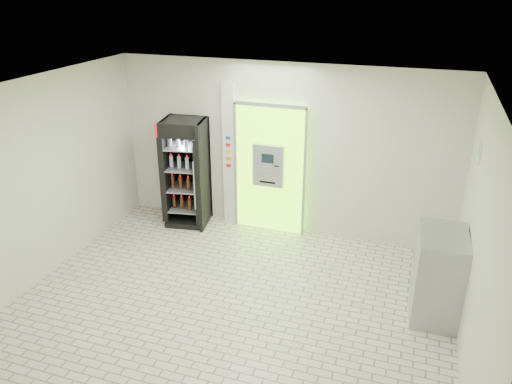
% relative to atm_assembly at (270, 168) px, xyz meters
% --- Properties ---
extents(ground, '(6.00, 6.00, 0.00)m').
position_rel_atm_assembly_xyz_m(ground, '(0.20, -2.41, -1.17)').
color(ground, beige).
rests_on(ground, ground).
extents(room_shell, '(6.00, 6.00, 6.00)m').
position_rel_atm_assembly_xyz_m(room_shell, '(0.20, -2.41, 0.67)').
color(room_shell, beige).
rests_on(room_shell, ground).
extents(atm_assembly, '(1.30, 0.24, 2.33)m').
position_rel_atm_assembly_xyz_m(atm_assembly, '(0.00, 0.00, 0.00)').
color(atm_assembly, '#7CF50D').
rests_on(atm_assembly, ground).
extents(pillar, '(0.22, 0.11, 2.60)m').
position_rel_atm_assembly_xyz_m(pillar, '(-0.78, 0.04, 0.13)').
color(pillar, silver).
rests_on(pillar, ground).
extents(beverage_cooler, '(0.85, 0.80, 1.98)m').
position_rel_atm_assembly_xyz_m(beverage_cooler, '(-1.51, -0.25, -0.22)').
color(beverage_cooler, black).
rests_on(beverage_cooler, ground).
extents(steel_cabinet, '(0.66, 0.94, 1.22)m').
position_rel_atm_assembly_xyz_m(steel_cabinet, '(2.89, -1.72, -0.56)').
color(steel_cabinet, '#9A9CA1').
rests_on(steel_cabinet, ground).
extents(exit_sign, '(0.02, 0.22, 0.26)m').
position_rel_atm_assembly_xyz_m(exit_sign, '(3.19, -1.01, 0.95)').
color(exit_sign, white).
rests_on(exit_sign, room_shell).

